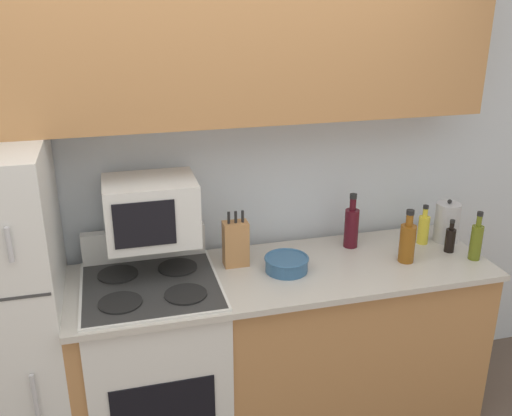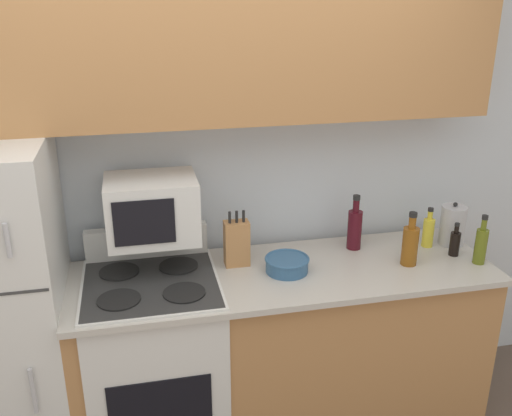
# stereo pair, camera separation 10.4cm
# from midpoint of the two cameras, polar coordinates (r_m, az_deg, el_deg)

# --- Properties ---
(wall_back) EXTENTS (8.00, 0.05, 2.55)m
(wall_back) POSITION_cam_midpoint_polar(r_m,az_deg,el_deg) (3.00, -6.92, 2.17)
(wall_back) COLOR silver
(wall_back) RESTS_ON ground_plane
(lower_cabinets) EXTENTS (2.09, 0.67, 0.94)m
(lower_cabinets) POSITION_cam_midpoint_polar(r_m,az_deg,el_deg) (3.09, 1.63, -13.84)
(lower_cabinets) COLOR #B27A47
(lower_cabinets) RESTS_ON ground_plane
(upper_cabinets) EXTENTS (2.81, 0.31, 0.69)m
(upper_cabinets) POSITION_cam_midpoint_polar(r_m,az_deg,el_deg) (2.68, -7.03, 15.68)
(upper_cabinets) COLOR #B27A47
(upper_cabinets) RESTS_ON refrigerator
(stove) EXTENTS (0.64, 0.65, 1.11)m
(stove) POSITION_cam_midpoint_polar(r_m,az_deg,el_deg) (2.99, -10.92, -15.26)
(stove) COLOR silver
(stove) RESTS_ON ground_plane
(microwave) EXTENTS (0.43, 0.34, 0.30)m
(microwave) POSITION_cam_midpoint_polar(r_m,az_deg,el_deg) (2.74, -11.54, -0.24)
(microwave) COLOR silver
(microwave) RESTS_ON stove
(knife_block) EXTENTS (0.12, 0.08, 0.29)m
(knife_block) POSITION_cam_midpoint_polar(r_m,az_deg,el_deg) (2.84, -3.09, -3.55)
(knife_block) COLOR #B27A47
(knife_block) RESTS_ON lower_cabinets
(bowl) EXTENTS (0.22, 0.22, 0.07)m
(bowl) POSITION_cam_midpoint_polar(r_m,az_deg,el_deg) (2.81, 2.01, -5.57)
(bowl) COLOR #335B84
(bowl) RESTS_ON lower_cabinets
(bottle_wine_red) EXTENTS (0.08, 0.08, 0.30)m
(bottle_wine_red) POSITION_cam_midpoint_polar(r_m,az_deg,el_deg) (3.08, 8.57, -1.81)
(bottle_wine_red) COLOR #470F19
(bottle_wine_red) RESTS_ON lower_cabinets
(bottle_soy_sauce) EXTENTS (0.05, 0.05, 0.18)m
(bottle_soy_sauce) POSITION_cam_midpoint_polar(r_m,az_deg,el_deg) (3.15, 17.96, -2.99)
(bottle_soy_sauce) COLOR black
(bottle_soy_sauce) RESTS_ON lower_cabinets
(bottle_cooking_spray) EXTENTS (0.06, 0.06, 0.22)m
(bottle_cooking_spray) POSITION_cam_midpoint_polar(r_m,az_deg,el_deg) (3.21, 15.52, -1.99)
(bottle_cooking_spray) COLOR gold
(bottle_cooking_spray) RESTS_ON lower_cabinets
(bottle_olive_oil) EXTENTS (0.06, 0.06, 0.26)m
(bottle_olive_oil) POSITION_cam_midpoint_polar(r_m,az_deg,el_deg) (3.10, 20.27, -3.10)
(bottle_olive_oil) COLOR #5B6619
(bottle_olive_oil) RESTS_ON lower_cabinets
(bottle_whiskey) EXTENTS (0.08, 0.08, 0.28)m
(bottle_whiskey) POSITION_cam_midpoint_polar(r_m,az_deg,el_deg) (2.97, 13.93, -3.28)
(bottle_whiskey) COLOR brown
(bottle_whiskey) RESTS_ON lower_cabinets
(kettle) EXTENTS (0.13, 0.13, 0.24)m
(kettle) POSITION_cam_midpoint_polar(r_m,az_deg,el_deg) (3.27, 17.71, -1.36)
(kettle) COLOR #B7B7BC
(kettle) RESTS_ON lower_cabinets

